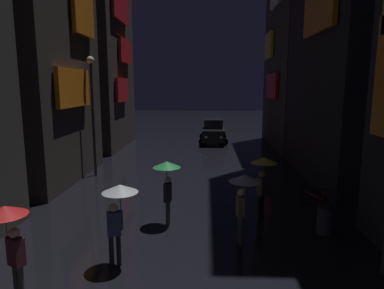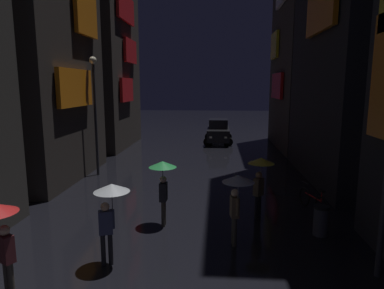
% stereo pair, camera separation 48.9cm
% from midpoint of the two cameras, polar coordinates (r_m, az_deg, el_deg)
% --- Properties ---
extents(building_left_far, '(4.25, 7.53, 16.48)m').
position_cam_midpoint_polar(building_left_far, '(26.81, -14.57, 17.45)').
color(building_left_far, '#2D2826').
rests_on(building_left_far, ground).
extents(building_right_far, '(4.25, 8.48, 13.85)m').
position_cam_midpoint_polar(building_right_far, '(26.62, 19.31, 14.43)').
color(building_right_far, '#33302D').
rests_on(building_right_far, ground).
extents(pedestrian_midstreet_centre_clear, '(0.90, 0.90, 2.12)m').
position_cam_midpoint_polar(pedestrian_midstreet_centre_clear, '(9.65, 8.97, -7.57)').
color(pedestrian_midstreet_centre_clear, '#38332D').
rests_on(pedestrian_midstreet_centre_clear, ground).
extents(pedestrian_far_right_clear, '(0.90, 0.90, 2.12)m').
position_cam_midpoint_polar(pedestrian_far_right_clear, '(8.83, -11.98, -9.31)').
color(pedestrian_far_right_clear, black).
rests_on(pedestrian_far_right_clear, ground).
extents(pedestrian_foreground_right_yellow, '(0.90, 0.90, 2.12)m').
position_cam_midpoint_polar(pedestrian_foreground_right_yellow, '(11.89, 12.47, -4.35)').
color(pedestrian_foreground_right_yellow, black).
rests_on(pedestrian_foreground_right_yellow, ground).
extents(pedestrian_midstreet_left_green, '(0.90, 0.90, 2.12)m').
position_cam_midpoint_polar(pedestrian_midstreet_left_green, '(11.11, -3.62, -5.14)').
color(pedestrian_midstreet_left_green, '#38332D').
rests_on(pedestrian_midstreet_left_green, ground).
extents(bicycle_parked_at_storefront, '(0.56, 1.76, 0.96)m').
position_cam_midpoint_polar(bicycle_parked_at_storefront, '(13.44, 20.45, -8.79)').
color(bicycle_parked_at_storefront, black).
rests_on(bicycle_parked_at_storefront, ground).
extents(car_distant, '(2.26, 4.15, 1.92)m').
position_cam_midpoint_polar(car_distant, '(27.28, 4.91, 2.16)').
color(car_distant, black).
rests_on(car_distant, ground).
extents(streetlamp_left_far, '(0.36, 0.36, 5.93)m').
position_cam_midpoint_polar(streetlamp_left_far, '(17.74, -15.13, 6.69)').
color(streetlamp_left_far, '#2D2D33').
rests_on(streetlamp_left_far, ground).
extents(trash_bin, '(0.46, 0.46, 0.93)m').
position_cam_midpoint_polar(trash_bin, '(11.47, 21.85, -11.67)').
color(trash_bin, '#3F3F47').
rests_on(trash_bin, ground).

